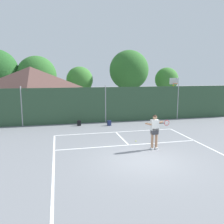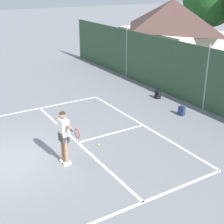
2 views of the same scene
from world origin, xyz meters
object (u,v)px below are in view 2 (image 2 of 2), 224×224
backpack_black (158,95)px  backpack_navy (181,111)px  tennis_player (64,133)px  tennis_ball (99,145)px

backpack_black → backpack_navy: (2.27, -0.48, 0.00)m
tennis_player → tennis_ball: (-0.50, 1.54, -1.08)m
tennis_player → backpack_black: bearing=117.2°
tennis_player → tennis_ball: bearing=108.0°
tennis_ball → backpack_navy: size_ratio=0.14×
tennis_player → tennis_ball: 1.95m
backpack_black → backpack_navy: 2.33m
tennis_player → backpack_navy: tennis_player is taller
tennis_player → backpack_navy: 6.29m
tennis_player → backpack_black: (-3.39, 6.61, -0.92)m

